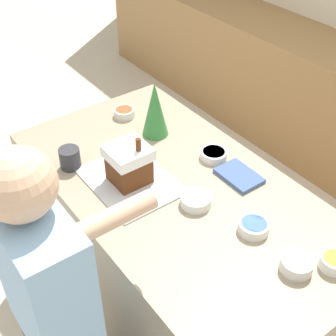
{
  "coord_description": "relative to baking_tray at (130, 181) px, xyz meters",
  "views": [
    {
      "loc": [
        1.23,
        -0.97,
        2.27
      ],
      "look_at": [
        -0.09,
        0.0,
        0.96
      ],
      "focal_mm": 50.0,
      "sensor_mm": 36.0,
      "label": 1
    }
  ],
  "objects": [
    {
      "name": "ground_plane",
      "position": [
        0.17,
        0.15,
        -0.91
      ],
      "size": [
        12.0,
        12.0,
        0.0
      ],
      "primitive_type": "plane",
      "color": "beige"
    },
    {
      "name": "kitchen_island",
      "position": [
        0.17,
        0.15,
        -0.46
      ],
      "size": [
        1.7,
        0.9,
        0.9
      ],
      "color": "gray",
      "rests_on": "ground_plane"
    },
    {
      "name": "baking_tray",
      "position": [
        0.0,
        0.0,
        0.0
      ],
      "size": [
        0.45,
        0.34,
        0.01
      ],
      "color": "silver",
      "rests_on": "kitchen_island"
    },
    {
      "name": "gingerbread_house",
      "position": [
        0.0,
        0.0,
        0.1
      ],
      "size": [
        0.17,
        0.18,
        0.24
      ],
      "color": "#5B2D14",
      "rests_on": "baking_tray"
    },
    {
      "name": "decorative_tree",
      "position": [
        -0.24,
        0.31,
        0.14
      ],
      "size": [
        0.13,
        0.13,
        0.29
      ],
      "color": "#33843D",
      "rests_on": "kitchen_island"
    },
    {
      "name": "candy_bowl_center_rear",
      "position": [
        0.78,
        0.22,
        0.02
      ],
      "size": [
        0.12,
        0.12,
        0.05
      ],
      "color": "silver",
      "rests_on": "kitchen_island"
    },
    {
      "name": "candy_bowl_behind_tray",
      "position": [
        0.55,
        0.23,
        0.02
      ],
      "size": [
        0.12,
        0.12,
        0.04
      ],
      "color": "white",
      "rests_on": "kitchen_island"
    },
    {
      "name": "candy_bowl_near_tray_left",
      "position": [
        0.09,
        0.42,
        0.02
      ],
      "size": [
        0.13,
        0.13,
        0.04
      ],
      "color": "white",
      "rests_on": "kitchen_island"
    },
    {
      "name": "candy_bowl_far_right",
      "position": [
        -0.48,
        0.27,
        0.02
      ],
      "size": [
        0.11,
        0.11,
        0.04
      ],
      "color": "silver",
      "rests_on": "kitchen_island"
    },
    {
      "name": "candy_bowl_near_tray_right",
      "position": [
        0.86,
        0.34,
        0.02
      ],
      "size": [
        0.11,
        0.11,
        0.05
      ],
      "color": "white",
      "rests_on": "kitchen_island"
    },
    {
      "name": "candy_bowl_far_left",
      "position": [
        0.29,
        0.14,
        0.02
      ],
      "size": [
        0.13,
        0.13,
        0.04
      ],
      "color": "white",
      "rests_on": "kitchen_island"
    },
    {
      "name": "cookbook",
      "position": [
        0.27,
        0.41,
        0.01
      ],
      "size": [
        0.2,
        0.14,
        0.02
      ],
      "color": "#3F598C",
      "rests_on": "kitchen_island"
    },
    {
      "name": "mug",
      "position": [
        -0.25,
        -0.16,
        0.05
      ],
      "size": [
        0.1,
        0.1,
        0.1
      ],
      "color": "#2D2D33",
      "rests_on": "kitchen_island"
    },
    {
      "name": "person",
      "position": [
        0.43,
        -0.58,
        -0.09
      ],
      "size": [
        0.42,
        0.52,
        1.58
      ],
      "color": "#424C6B",
      "rests_on": "ground_plane"
    }
  ]
}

